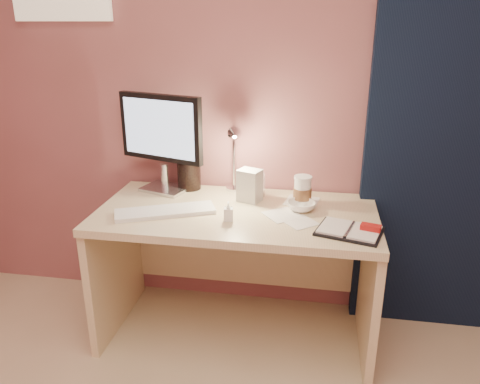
% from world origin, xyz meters
% --- Properties ---
extents(room, '(3.50, 3.50, 3.50)m').
position_xyz_m(room, '(0.95, 1.69, 1.14)').
color(room, '#C6B28E').
rests_on(room, ground).
extents(desk, '(1.40, 0.70, 0.73)m').
position_xyz_m(desk, '(0.00, 1.45, 0.50)').
color(desk, beige).
rests_on(desk, ground).
extents(monitor, '(0.49, 0.25, 0.54)m').
position_xyz_m(monitor, '(-0.45, 1.61, 1.05)').
color(monitor, silver).
rests_on(monitor, desk).
extents(keyboard, '(0.50, 0.33, 0.02)m').
position_xyz_m(keyboard, '(-0.34, 1.29, 0.74)').
color(keyboard, white).
rests_on(keyboard, desk).
extents(planner, '(0.33, 0.28, 0.04)m').
position_xyz_m(planner, '(0.55, 1.21, 0.74)').
color(planner, black).
rests_on(planner, desk).
extents(paper_a, '(0.19, 0.19, 0.00)m').
position_xyz_m(paper_a, '(0.32, 1.29, 0.73)').
color(paper_a, silver).
rests_on(paper_a, desk).
extents(paper_b, '(0.19, 0.19, 0.00)m').
position_xyz_m(paper_b, '(0.32, 1.56, 0.73)').
color(paper_b, silver).
rests_on(paper_b, desk).
extents(paper_c, '(0.22, 0.22, 0.00)m').
position_xyz_m(paper_c, '(0.23, 1.36, 0.73)').
color(paper_c, silver).
rests_on(paper_c, desk).
extents(coffee_cup, '(0.09, 0.09, 0.15)m').
position_xyz_m(coffee_cup, '(0.32, 1.53, 0.80)').
color(coffee_cup, white).
rests_on(coffee_cup, desk).
extents(clear_cup, '(0.07, 0.07, 0.12)m').
position_xyz_m(clear_cup, '(0.08, 1.61, 0.79)').
color(clear_cup, white).
rests_on(clear_cup, desk).
extents(bowl, '(0.18, 0.18, 0.04)m').
position_xyz_m(bowl, '(0.32, 1.44, 0.75)').
color(bowl, white).
rests_on(bowl, desk).
extents(lotion_bottle, '(0.05, 0.05, 0.09)m').
position_xyz_m(lotion_bottle, '(-0.02, 1.26, 0.78)').
color(lotion_bottle, white).
rests_on(lotion_bottle, desk).
extents(dark_jar, '(0.13, 0.13, 0.18)m').
position_xyz_m(dark_jar, '(-0.32, 1.66, 0.82)').
color(dark_jar, black).
rests_on(dark_jar, desk).
extents(product_box, '(0.14, 0.13, 0.17)m').
position_xyz_m(product_box, '(0.04, 1.53, 0.82)').
color(product_box, silver).
rests_on(product_box, desk).
extents(desk_lamp, '(0.12, 0.24, 0.39)m').
position_xyz_m(desk_lamp, '(-0.09, 1.59, 0.97)').
color(desk_lamp, silver).
rests_on(desk_lamp, desk).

